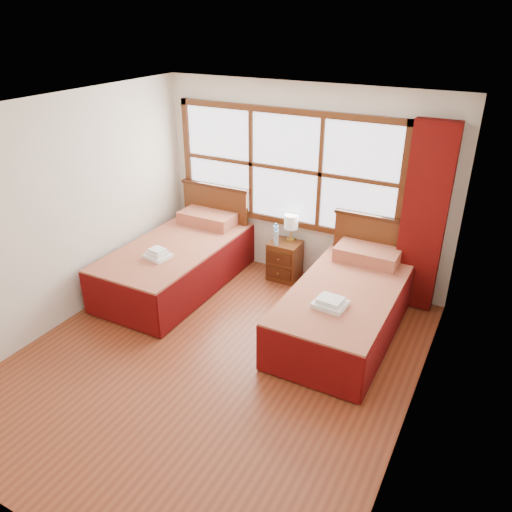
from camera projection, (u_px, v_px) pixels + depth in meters
The scene contains 15 objects.
floor at pixel (215, 359), 5.36m from camera, with size 4.50×4.50×0.00m, color brown.
ceiling at pixel (204, 112), 4.20m from camera, with size 4.50×4.50×0.00m, color white.
wall_back at pixel (303, 185), 6.56m from camera, with size 4.00×4.00×0.00m, color silver.
wall_left at pixel (61, 214), 5.62m from camera, with size 4.50×4.50×0.00m, color silver.
wall_right at pixel (424, 302), 3.94m from camera, with size 4.50×4.50×0.00m, color silver.
window at pixel (285, 168), 6.55m from camera, with size 3.16×0.06×1.56m.
curtain at pixel (424, 219), 5.84m from camera, with size 0.50×0.16×2.30m, color #5E0B09.
bed_left at pixel (179, 260), 6.70m from camera, with size 1.16×2.26×1.14m.
bed_right at pixel (346, 305), 5.72m from camera, with size 1.12×2.18×1.10m.
nightstand at pixel (285, 260), 6.87m from camera, with size 0.41×0.41×0.54m.
towels_left at pixel (158, 254), 6.17m from camera, with size 0.33×0.30×0.12m.
towels_right at pixel (330, 303), 5.21m from camera, with size 0.35×0.31×0.10m.
lamp at pixel (291, 223), 6.70m from camera, with size 0.19×0.19×0.37m.
bottle_near at pixel (276, 234), 6.72m from camera, with size 0.07×0.07×0.27m.
bottle_far at pixel (276, 237), 6.64m from camera, with size 0.06×0.06×0.23m.
Camera 1 is at (2.41, -3.60, 3.38)m, focal length 35.00 mm.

